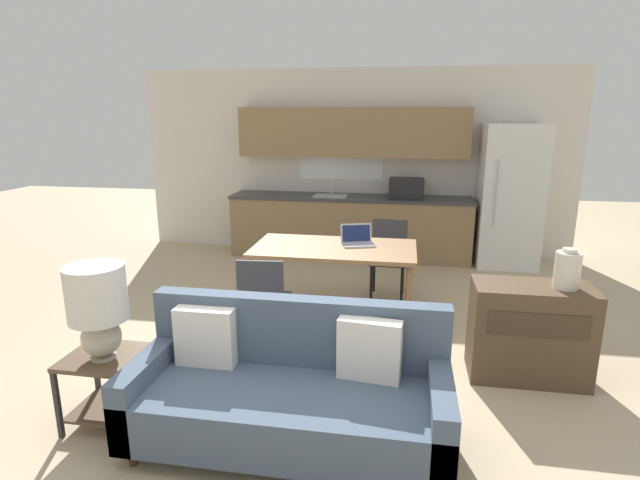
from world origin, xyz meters
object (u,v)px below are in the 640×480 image
(table_lamp, at_px, (98,304))
(vase, at_px, (567,270))
(refrigerator, at_px, (509,196))
(dining_chair_far_right, at_px, (389,254))
(laptop, at_px, (357,240))
(couch, at_px, (291,391))
(credenza, at_px, (529,332))
(dining_table, at_px, (334,253))
(side_table, at_px, (105,377))
(dining_chair_near_left, at_px, (263,298))

(table_lamp, distance_m, vase, 3.36)
(refrigerator, height_order, vase, refrigerator)
(dining_chair_far_right, height_order, laptop, laptop)
(vase, distance_m, dining_chair_far_right, 2.23)
(dining_chair_far_right, bearing_deg, refrigerator, 45.46)
(couch, xyz_separation_m, credenza, (1.69, 1.10, 0.04))
(dining_table, height_order, credenza, credenza)
(dining_table, bearing_deg, laptop, 32.57)
(refrigerator, distance_m, side_table, 5.51)
(side_table, bearing_deg, dining_chair_near_left, 57.93)
(dining_chair_far_right, xyz_separation_m, laptop, (-0.30, -0.65, 0.33))
(vase, bearing_deg, refrigerator, 86.95)
(dining_chair_far_right, distance_m, laptop, 0.79)
(dining_table, bearing_deg, dining_chair_far_right, 56.60)
(dining_table, relative_size, dining_chair_near_left, 1.85)
(couch, height_order, dining_chair_near_left, couch)
(refrigerator, bearing_deg, couch, -115.89)
(refrigerator, xyz_separation_m, dining_table, (-2.08, -2.29, -0.26))
(refrigerator, relative_size, dining_table, 1.19)
(couch, xyz_separation_m, table_lamp, (-1.25, -0.07, 0.54))
(credenza, distance_m, dining_chair_near_left, 2.21)
(dining_chair_far_right, bearing_deg, couch, -98.87)
(dining_chair_far_right, relative_size, laptop, 2.29)
(dining_chair_far_right, distance_m, dining_chair_near_left, 1.90)
(credenza, bearing_deg, refrigerator, 83.04)
(dining_table, height_order, dining_chair_near_left, dining_chair_near_left)
(dining_chair_far_right, bearing_deg, vase, -48.94)
(side_table, relative_size, dining_chair_far_right, 0.58)
(refrigerator, xyz_separation_m, laptop, (-1.87, -2.15, -0.15))
(dining_table, distance_m, laptop, 0.28)
(credenza, bearing_deg, dining_table, 152.24)
(laptop, bearing_deg, dining_table, -165.02)
(credenza, xyz_separation_m, dining_chair_far_right, (-1.17, 1.68, 0.11))
(side_table, xyz_separation_m, credenza, (2.97, 1.13, 0.05))
(couch, xyz_separation_m, dining_chair_far_right, (0.52, 2.78, 0.15))
(couch, relative_size, laptop, 5.21)
(dining_table, relative_size, couch, 0.81)
(dining_chair_far_right, height_order, dining_chair_near_left, same)
(vase, bearing_deg, dining_chair_near_left, 177.62)
(credenza, bearing_deg, dining_chair_far_right, 124.92)
(side_table, height_order, laptop, laptop)
(dining_chair_far_right, bearing_deg, table_lamp, -120.12)
(refrigerator, height_order, dining_chair_far_right, refrigerator)
(table_lamp, height_order, vase, table_lamp)
(side_table, distance_m, dining_chair_near_left, 1.45)
(laptop, bearing_deg, vase, -49.19)
(vase, bearing_deg, couch, -150.33)
(side_table, height_order, credenza, credenza)
(vase, bearing_deg, laptop, 148.40)
(refrigerator, bearing_deg, dining_table, -132.29)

